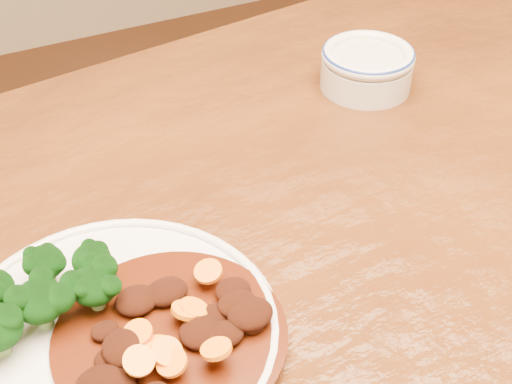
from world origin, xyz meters
name	(u,v)px	position (x,y,z in m)	size (l,w,h in m)	color
dining_table	(349,327)	(0.00, 0.00, 0.67)	(1.61, 1.10, 0.75)	#552B0F
dinner_plate	(114,335)	(-0.21, 0.01, 0.76)	(0.26, 0.26, 0.02)	silver
broccoli_florets	(39,293)	(-0.25, 0.05, 0.79)	(0.12, 0.09, 0.04)	#709E51
mince_stew	(172,335)	(-0.17, -0.02, 0.77)	(0.18, 0.18, 0.03)	#401706
dip_bowl	(367,66)	(0.17, 0.25, 0.78)	(0.11, 0.11, 0.05)	silver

